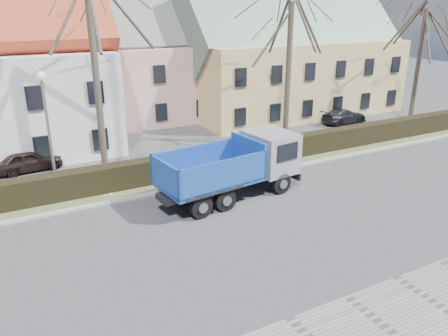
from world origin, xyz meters
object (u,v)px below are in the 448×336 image
dump_truck (226,169)px  cart_frame (105,200)px  parked_car_a (28,161)px  parked_car_b (344,116)px  streetlight (49,134)px

dump_truck → cart_frame: (-5.40, 1.85, -1.20)m
dump_truck → parked_car_a: (-8.11, 8.39, -0.88)m
parked_car_a → cart_frame: bearing=-162.9°
dump_truck → parked_car_a: bearing=126.6°
cart_frame → parked_car_b: (20.35, 6.47, 0.28)m
streetlight → cart_frame: streetlight is taller
parked_car_b → streetlight: bearing=98.2°
streetlight → parked_car_a: size_ratio=1.70×
dump_truck → streetlight: bearing=141.3°
streetlight → parked_car_b: (22.13, 3.96, -2.47)m
streetlight → cart_frame: 4.13m
dump_truck → parked_car_a: dump_truck is taller
cart_frame → parked_car_b: bearing=17.6°
streetlight → cart_frame: size_ratio=9.76×
parked_car_a → parked_car_b: (23.06, -0.07, -0.05)m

